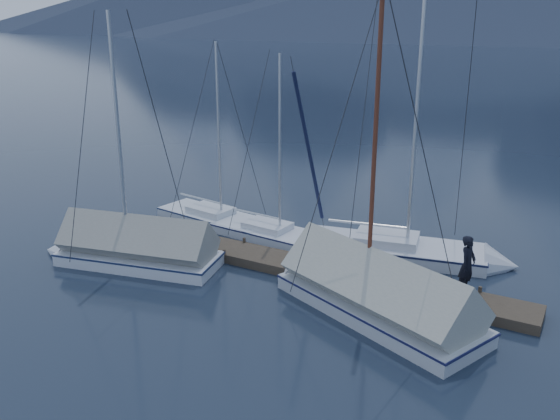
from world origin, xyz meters
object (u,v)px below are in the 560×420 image
object	(u,v)px
sailboat_open_right	(421,254)
sailboat_covered_near	(363,293)
sailboat_open_mid	(289,239)
person	(467,265)
sailboat_open_left	(229,223)
sailboat_covered_far	(125,251)

from	to	relation	value
sailboat_open_right	sailboat_covered_near	xyz separation A→B (m)	(-0.47, -4.79, 0.33)
sailboat_open_mid	person	world-z (taller)	sailboat_open_mid
person	sailboat_open_right	bearing A→B (deg)	50.61
sailboat_open_left	sailboat_open_mid	bearing A→B (deg)	-7.21
sailboat_open_left	person	bearing A→B (deg)	-11.92
sailboat_open_left	sailboat_open_right	bearing A→B (deg)	3.78
sailboat_covered_far	person	bearing A→B (deg)	14.10
sailboat_open_left	person	xyz separation A→B (m)	(10.61, -2.24, 1.15)
sailboat_open_right	sailboat_covered_far	world-z (taller)	sailboat_open_right
sailboat_covered_far	sailboat_covered_near	bearing A→B (deg)	6.02
sailboat_covered_near	sailboat_covered_far	world-z (taller)	sailboat_covered_near
sailboat_open_mid	sailboat_open_right	bearing A→B (deg)	10.40
sailboat_open_mid	sailboat_covered_near	size ratio (longest dim) A/B	0.80
sailboat_open_right	sailboat_covered_near	world-z (taller)	sailboat_open_right
sailboat_covered_near	sailboat_open_left	bearing A→B (deg)	151.82
sailboat_open_left	sailboat_covered_near	world-z (taller)	sailboat_covered_near
sailboat_open_right	person	xyz separation A→B (m)	(2.23, -2.80, 1.12)
person	sailboat_covered_near	bearing A→B (deg)	138.60
sailboat_open_right	sailboat_open_mid	bearing A→B (deg)	-169.60
sailboat_covered_near	person	size ratio (longest dim) A/B	5.40
sailboat_open_mid	sailboat_covered_near	bearing A→B (deg)	-39.01
sailboat_covered_near	sailboat_open_mid	bearing A→B (deg)	140.99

